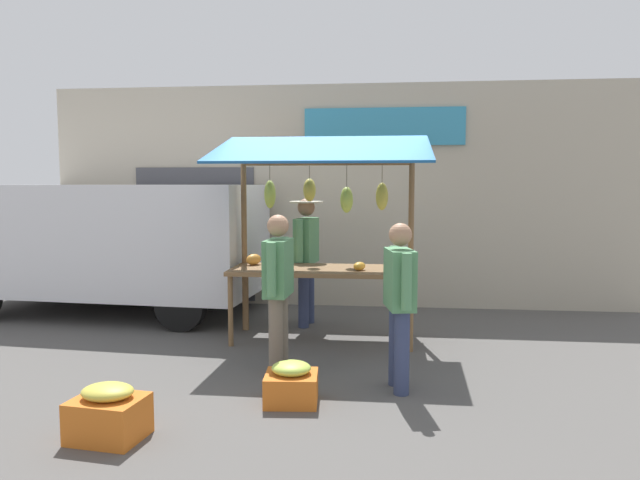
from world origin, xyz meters
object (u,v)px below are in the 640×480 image
produce_crate_side (291,384)px  produce_crate_near (108,414)px  market_stall (322,212)px  parked_van (97,237)px  shopper_with_ponytail (400,296)px  shopper_with_shopping_bag (278,283)px  vendor_with_sunhat (306,250)px

produce_crate_side → produce_crate_near: bearing=35.7°
market_stall → parked_van: (3.44, -1.16, -0.43)m
produce_crate_near → produce_crate_side: size_ratio=1.16×
market_stall → shopper_with_ponytail: market_stall is taller
market_stall → shopper_with_ponytail: bearing=117.8°
produce_crate_near → shopper_with_ponytail: bearing=-148.4°
shopper_with_shopping_bag → vendor_with_sunhat: bearing=2.2°
vendor_with_sunhat → shopper_with_shopping_bag: 2.06m
market_stall → produce_crate_side: 2.55m
parked_van → produce_crate_side: 4.85m
produce_crate_side → vendor_with_sunhat: bearing=-84.8°
shopper_with_shopping_bag → market_stall: bearing=-10.1°
shopper_with_ponytail → parked_van: parked_van is taller
vendor_with_sunhat → produce_crate_side: vendor_with_sunhat is taller
produce_crate_side → market_stall: bearing=-90.8°
market_stall → produce_crate_near: 3.55m
vendor_with_sunhat → parked_van: (3.15, -0.44, 0.11)m
shopper_with_ponytail → produce_crate_near: 2.63m
shopper_with_ponytail → produce_crate_side: shopper_with_ponytail is taller
shopper_with_ponytail → parked_van: bearing=46.1°
produce_crate_near → parked_van: bearing=-62.5°
shopper_with_shopping_bag → produce_crate_near: size_ratio=2.84×
parked_van → produce_crate_near: parked_van is taller
vendor_with_sunhat → produce_crate_near: vendor_with_sunhat is taller
parked_van → produce_crate_side: parked_van is taller
parked_van → produce_crate_near: (-2.18, 4.19, -0.93)m
vendor_with_sunhat → shopper_with_ponytail: (-1.19, 2.42, -0.13)m
shopper_with_ponytail → shopper_with_shopping_bag: (1.19, -0.36, 0.04)m
shopper_with_shopping_bag → parked_van: (3.15, -2.50, 0.21)m
market_stall → produce_crate_side: market_stall is taller
shopper_with_ponytail → produce_crate_side: size_ratio=3.18×
vendor_with_sunhat → produce_crate_side: (-0.26, 2.86, -0.85)m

